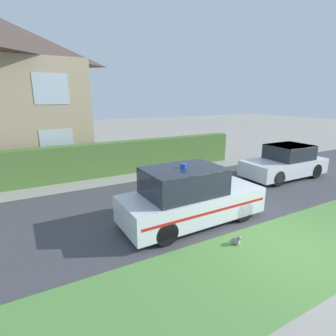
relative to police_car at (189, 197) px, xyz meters
name	(u,v)px	position (x,y,z in m)	size (l,w,h in m)	color
ground_plane	(295,250)	(1.39, -2.43, -0.78)	(80.00, 80.00, 0.00)	gray
road_strip	(197,196)	(1.39, 1.61, -0.77)	(28.00, 5.33, 0.01)	#424247
lawn_verge	(294,249)	(1.39, -2.38, -0.77)	(28.00, 2.65, 0.01)	#568C42
garden_hedge	(123,157)	(0.10, 5.82, -0.02)	(11.94, 0.61, 1.51)	#4C7233
police_car	(189,197)	(0.00, 0.00, 0.00)	(4.14, 1.74, 1.76)	black
cat	(236,241)	(0.35, -1.56, -0.67)	(0.23, 0.31, 0.27)	gray
neighbour_car_near	(285,163)	(6.13, 1.61, -0.08)	(3.88, 1.71, 1.46)	black
house_left	(0,92)	(-4.66, 10.28, 2.97)	(7.85, 7.01, 7.33)	tan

